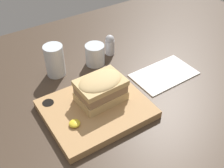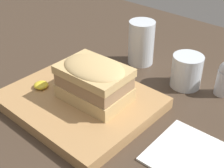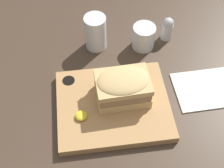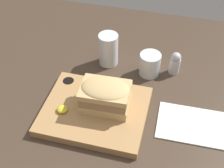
% 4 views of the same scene
% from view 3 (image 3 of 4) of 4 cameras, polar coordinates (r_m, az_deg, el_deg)
% --- Properties ---
extents(dining_table, '(1.81, 1.07, 0.02)m').
position_cam_3_polar(dining_table, '(0.85, 0.56, -1.86)').
color(dining_table, '#423326').
rests_on(dining_table, ground).
extents(serving_board, '(0.29, 0.24, 0.02)m').
position_cam_3_polar(serving_board, '(0.81, 0.14, -3.87)').
color(serving_board, tan).
rests_on(serving_board, dining_table).
extents(sandwich, '(0.14, 0.10, 0.08)m').
position_cam_3_polar(sandwich, '(0.77, 1.98, -0.49)').
color(sandwich, tan).
rests_on(sandwich, serving_board).
extents(mustard_dollop, '(0.03, 0.03, 0.01)m').
position_cam_3_polar(mustard_dollop, '(0.77, -5.66, -5.78)').
color(mustard_dollop, yellow).
rests_on(mustard_dollop, serving_board).
extents(water_glass, '(0.06, 0.06, 0.11)m').
position_cam_3_polar(water_glass, '(0.92, -3.02, 9.08)').
color(water_glass, silver).
rests_on(water_glass, dining_table).
extents(wine_glass, '(0.07, 0.07, 0.07)m').
position_cam_3_polar(wine_glass, '(0.94, 5.79, 8.37)').
color(wine_glass, silver).
rests_on(wine_glass, dining_table).
extents(napkin, '(0.21, 0.13, 0.00)m').
position_cam_3_polar(napkin, '(0.89, 18.03, -0.71)').
color(napkin, white).
rests_on(napkin, dining_table).
extents(salt_shaker, '(0.03, 0.03, 0.08)m').
position_cam_3_polar(salt_shaker, '(0.97, 10.07, 9.97)').
color(salt_shaker, silver).
rests_on(salt_shaker, dining_table).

